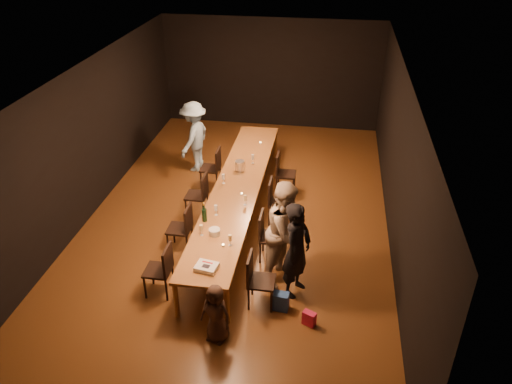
# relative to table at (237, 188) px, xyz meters

# --- Properties ---
(ground) EXTENTS (10.00, 10.00, 0.00)m
(ground) POSITION_rel_table_xyz_m (0.00, 0.00, -0.70)
(ground) COLOR #492412
(ground) RESTS_ON ground
(room_shell) EXTENTS (6.04, 10.04, 3.02)m
(room_shell) POSITION_rel_table_xyz_m (0.00, 0.00, 1.38)
(room_shell) COLOR black
(room_shell) RESTS_ON ground
(table) EXTENTS (0.90, 6.00, 0.75)m
(table) POSITION_rel_table_xyz_m (0.00, 0.00, 0.00)
(table) COLOR brown
(table) RESTS_ON ground
(chair_right_0) EXTENTS (0.42, 0.42, 0.93)m
(chair_right_0) POSITION_rel_table_xyz_m (0.85, -2.40, -0.24)
(chair_right_0) COLOR black
(chair_right_0) RESTS_ON ground
(chair_right_1) EXTENTS (0.42, 0.42, 0.93)m
(chair_right_1) POSITION_rel_table_xyz_m (0.85, -1.20, -0.24)
(chair_right_1) COLOR black
(chair_right_1) RESTS_ON ground
(chair_right_2) EXTENTS (0.42, 0.42, 0.93)m
(chair_right_2) POSITION_rel_table_xyz_m (0.85, 0.00, -0.24)
(chair_right_2) COLOR black
(chair_right_2) RESTS_ON ground
(chair_right_3) EXTENTS (0.42, 0.42, 0.93)m
(chair_right_3) POSITION_rel_table_xyz_m (0.85, 1.20, -0.24)
(chair_right_3) COLOR black
(chair_right_3) RESTS_ON ground
(chair_left_0) EXTENTS (0.42, 0.42, 0.93)m
(chair_left_0) POSITION_rel_table_xyz_m (-0.85, -2.40, -0.24)
(chair_left_0) COLOR black
(chair_left_0) RESTS_ON ground
(chair_left_1) EXTENTS (0.42, 0.42, 0.93)m
(chair_left_1) POSITION_rel_table_xyz_m (-0.85, -1.20, -0.24)
(chair_left_1) COLOR black
(chair_left_1) RESTS_ON ground
(chair_left_2) EXTENTS (0.42, 0.42, 0.93)m
(chair_left_2) POSITION_rel_table_xyz_m (-0.85, 0.00, -0.24)
(chair_left_2) COLOR black
(chair_left_2) RESTS_ON ground
(chair_left_3) EXTENTS (0.42, 0.42, 0.93)m
(chair_left_3) POSITION_rel_table_xyz_m (-0.85, 1.20, -0.24)
(chair_left_3) COLOR black
(chair_left_3) RESTS_ON ground
(woman_birthday) EXTENTS (0.61, 0.72, 1.68)m
(woman_birthday) POSITION_rel_table_xyz_m (1.35, -2.02, 0.14)
(woman_birthday) COLOR black
(woman_birthday) RESTS_ON ground
(woman_tan) EXTENTS (0.99, 1.10, 1.84)m
(woman_tan) POSITION_rel_table_xyz_m (1.15, -1.66, 0.22)
(woman_tan) COLOR tan
(woman_tan) RESTS_ON ground
(man_blue) EXTENTS (0.83, 1.19, 1.69)m
(man_blue) POSITION_rel_table_xyz_m (-1.41, 1.97, 0.14)
(man_blue) COLOR #95C1E6
(man_blue) RESTS_ON ground
(child) EXTENTS (0.55, 0.44, 0.97)m
(child) POSITION_rel_table_xyz_m (0.31, -3.24, -0.21)
(child) COLOR #3C2A22
(child) RESTS_ON ground
(gift_bag_red) EXTENTS (0.23, 0.18, 0.24)m
(gift_bag_red) POSITION_rel_table_xyz_m (1.64, -2.75, -0.58)
(gift_bag_red) COLOR #E2215B
(gift_bag_red) RESTS_ON ground
(gift_bag_blue) EXTENTS (0.26, 0.18, 0.31)m
(gift_bag_blue) POSITION_rel_table_xyz_m (1.17, -2.48, -0.55)
(gift_bag_blue) COLOR #244CA0
(gift_bag_blue) RESTS_ON ground
(birthday_cake) EXTENTS (0.37, 0.31, 0.08)m
(birthday_cake) POSITION_rel_table_xyz_m (0.03, -2.59, 0.09)
(birthday_cake) COLOR white
(birthday_cake) RESTS_ON table
(plate_stack) EXTENTS (0.25, 0.25, 0.11)m
(plate_stack) POSITION_rel_table_xyz_m (-0.06, -1.69, 0.10)
(plate_stack) COLOR silver
(plate_stack) RESTS_ON table
(champagne_bottle) EXTENTS (0.09, 0.09, 0.37)m
(champagne_bottle) POSITION_rel_table_xyz_m (-0.33, -1.31, 0.24)
(champagne_bottle) COLOR black
(champagne_bottle) RESTS_ON table
(ice_bucket) EXTENTS (0.24, 0.24, 0.22)m
(ice_bucket) POSITION_rel_table_xyz_m (-0.07, 0.65, 0.16)
(ice_bucket) COLOR #BBBBC0
(ice_bucket) RESTS_ON table
(wineglass_0) EXTENTS (0.06, 0.06, 0.21)m
(wineglass_0) POSITION_rel_table_xyz_m (-0.27, -1.74, 0.15)
(wineglass_0) COLOR beige
(wineglass_0) RESTS_ON table
(wineglass_1) EXTENTS (0.06, 0.06, 0.21)m
(wineglass_1) POSITION_rel_table_xyz_m (0.26, -1.94, 0.15)
(wineglass_1) COLOR beige
(wineglass_1) RESTS_ON table
(wineglass_2) EXTENTS (0.06, 0.06, 0.21)m
(wineglass_2) POSITION_rel_table_xyz_m (-0.17, -1.09, 0.15)
(wineglass_2) COLOR silver
(wineglass_2) RESTS_ON table
(wineglass_3) EXTENTS (0.06, 0.06, 0.21)m
(wineglass_3) POSITION_rel_table_xyz_m (0.28, -0.67, 0.15)
(wineglass_3) COLOR beige
(wineglass_3) RESTS_ON table
(wineglass_4) EXTENTS (0.06, 0.06, 0.21)m
(wineglass_4) POSITION_rel_table_xyz_m (-0.29, 0.06, 0.15)
(wineglass_4) COLOR silver
(wineglass_4) RESTS_ON table
(wineglass_5) EXTENTS (0.06, 0.06, 0.21)m
(wineglass_5) POSITION_rel_table_xyz_m (0.14, 1.02, 0.15)
(wineglass_5) COLOR silver
(wineglass_5) RESTS_ON table
(tealight_near) EXTENTS (0.05, 0.05, 0.03)m
(tealight_near) POSITION_rel_table_xyz_m (0.15, -1.98, 0.06)
(tealight_near) COLOR #B2B7B2
(tealight_near) RESTS_ON table
(tealight_mid) EXTENTS (0.05, 0.05, 0.03)m
(tealight_mid) POSITION_rel_table_xyz_m (0.15, -0.32, 0.06)
(tealight_mid) COLOR #B2B7B2
(tealight_mid) RESTS_ON table
(tealight_far) EXTENTS (0.05, 0.05, 0.03)m
(tealight_far) POSITION_rel_table_xyz_m (0.15, 2.04, 0.06)
(tealight_far) COLOR #B2B7B2
(tealight_far) RESTS_ON table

